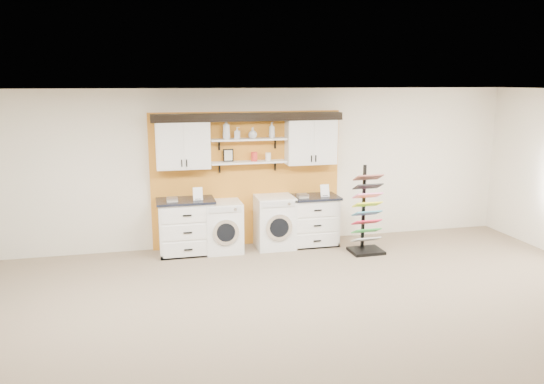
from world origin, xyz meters
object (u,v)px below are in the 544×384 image
object	(u,v)px
washer	(223,226)
dryer	(275,222)
sample_rack	(366,224)
base_cabinet_left	(186,227)
base_cabinet_right	(312,220)

from	to	relation	value
washer	dryer	bearing A→B (deg)	-0.00
sample_rack	dryer	bearing A→B (deg)	155.00
washer	sample_rack	size ratio (longest dim) A/B	0.58
base_cabinet_left	washer	size ratio (longest dim) A/B	1.11
base_cabinet_left	dryer	xyz separation A→B (m)	(1.56, -0.00, -0.01)
washer	dryer	xyz separation A→B (m)	(0.92, -0.00, 0.02)
base_cabinet_left	base_cabinet_right	world-z (taller)	base_cabinet_left
washer	dryer	distance (m)	0.92
washer	base_cabinet_right	bearing A→B (deg)	0.12
base_cabinet_right	sample_rack	xyz separation A→B (m)	(0.77, -0.66, 0.05)
base_cabinet_left	washer	xyz separation A→B (m)	(0.63, -0.00, -0.04)
washer	sample_rack	world-z (taller)	sample_rack
washer	sample_rack	bearing A→B (deg)	-15.22
base_cabinet_left	washer	bearing A→B (deg)	-0.30
base_cabinet_right	dryer	xyz separation A→B (m)	(-0.70, -0.00, 0.01)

